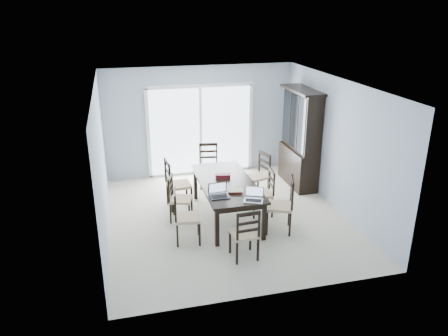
{
  "coord_description": "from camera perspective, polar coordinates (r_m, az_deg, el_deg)",
  "views": [
    {
      "loc": [
        -1.91,
        -7.4,
        3.92
      ],
      "look_at": [
        -0.05,
        0.0,
        1.03
      ],
      "focal_mm": 35.0,
      "sensor_mm": 36.0,
      "label": 1
    }
  ],
  "objects": [
    {
      "name": "floor",
      "position": [
        8.59,
        0.3,
        -6.42
      ],
      "size": [
        5.0,
        5.0,
        0.0
      ],
      "primitive_type": "plane",
      "color": "beige",
      "rests_on": "ground"
    },
    {
      "name": "ceiling",
      "position": [
        7.75,
        0.34,
        10.94
      ],
      "size": [
        5.0,
        5.0,
        0.0
      ],
      "primitive_type": "plane",
      "rotation": [
        3.14,
        0.0,
        0.0
      ],
      "color": "white",
      "rests_on": "back_wall"
    },
    {
      "name": "back_wall",
      "position": [
        10.42,
        -3.12,
        6.14
      ],
      "size": [
        4.5,
        0.02,
        2.6
      ],
      "primitive_type": "cube",
      "color": "#98A6B6",
      "rests_on": "floor"
    },
    {
      "name": "wall_left",
      "position": [
        7.86,
        -15.78,
        0.45
      ],
      "size": [
        0.02,
        5.0,
        2.6
      ],
      "primitive_type": "cube",
      "color": "#98A6B6",
      "rests_on": "floor"
    },
    {
      "name": "wall_right",
      "position": [
        8.88,
        14.55,
        2.9
      ],
      "size": [
        0.02,
        5.0,
        2.6
      ],
      "primitive_type": "cube",
      "color": "#98A6B6",
      "rests_on": "floor"
    },
    {
      "name": "balcony",
      "position": [
        11.75,
        -3.94,
        0.94
      ],
      "size": [
        4.5,
        2.0,
        0.1
      ],
      "primitive_type": "cube",
      "color": "gray",
      "rests_on": "ground"
    },
    {
      "name": "railing",
      "position": [
        12.51,
        -4.84,
        5.03
      ],
      "size": [
        4.5,
        0.06,
        1.1
      ],
      "primitive_type": "cube",
      "color": "#99999E",
      "rests_on": "balcony"
    },
    {
      "name": "dining_table",
      "position": [
        8.3,
        0.31,
        -2.29
      ],
      "size": [
        1.0,
        2.2,
        0.75
      ],
      "color": "black",
      "rests_on": "floor"
    },
    {
      "name": "china_hutch",
      "position": [
        9.92,
        9.91,
        3.73
      ],
      "size": [
        0.5,
        1.38,
        2.2
      ],
      "color": "black",
      "rests_on": "floor"
    },
    {
      "name": "sliding_door",
      "position": [
        10.45,
        -3.07,
        4.97
      ],
      "size": [
        2.52,
        0.05,
        2.18
      ],
      "color": "silver",
      "rests_on": "floor"
    },
    {
      "name": "chair_left_near",
      "position": [
        7.53,
        -5.52,
        -5.6
      ],
      "size": [
        0.48,
        0.47,
        1.11
      ],
      "rotation": [
        0.0,
        0.0,
        -1.7
      ],
      "color": "black",
      "rests_on": "floor"
    },
    {
      "name": "chair_left_mid",
      "position": [
        8.31,
        -6.28,
        -3.27
      ],
      "size": [
        0.51,
        0.5,
        1.05
      ],
      "rotation": [
        0.0,
        0.0,
        -1.88
      ],
      "color": "black",
      "rests_on": "floor"
    },
    {
      "name": "chair_left_far",
      "position": [
        8.77,
        -6.61,
        -1.4
      ],
      "size": [
        0.5,
        0.49,
        1.2
      ],
      "rotation": [
        0.0,
        0.0,
        -1.49
      ],
      "color": "black",
      "rests_on": "floor"
    },
    {
      "name": "chair_right_near",
      "position": [
        7.91,
        7.97,
        -4.03
      ],
      "size": [
        0.59,
        0.58,
        1.2
      ],
      "rotation": [
        0.0,
        0.0,
        1.23
      ],
      "color": "black",
      "rests_on": "floor"
    },
    {
      "name": "chair_right_mid",
      "position": [
        8.53,
        5.54,
        -2.54
      ],
      "size": [
        0.45,
        0.44,
        1.06
      ],
      "rotation": [
        0.0,
        0.0,
        1.46
      ],
      "color": "black",
      "rests_on": "floor"
    },
    {
      "name": "chair_right_far",
      "position": [
        9.34,
        4.74,
        -0.26
      ],
      "size": [
        0.53,
        0.52,
        1.1
      ],
      "rotation": [
        0.0,
        0.0,
        1.87
      ],
      "color": "black",
      "rests_on": "floor"
    },
    {
      "name": "chair_end_near",
      "position": [
        7.0,
        2.9,
        -8.01
      ],
      "size": [
        0.42,
        0.43,
        1.05
      ],
      "rotation": [
        0.0,
        0.0,
        0.05
      ],
      "color": "black",
      "rests_on": "floor"
    },
    {
      "name": "chair_end_far",
      "position": [
        9.87,
        -2.03,
        1.02
      ],
      "size": [
        0.49,
        0.5,
        1.12
      ],
      "rotation": [
        0.0,
        0.0,
        2.97
      ],
      "color": "black",
      "rests_on": "floor"
    },
    {
      "name": "laptop_dark",
      "position": [
        7.6,
        -0.58,
        -3.44
      ],
      "size": [
        0.35,
        0.25,
        0.23
      ],
      "rotation": [
        0.0,
        0.0,
        0.04
      ],
      "color": "black",
      "rests_on": "dining_table"
    },
    {
      "name": "laptop_silver",
      "position": [
        7.47,
        3.87,
        -3.94
      ],
      "size": [
        0.39,
        0.34,
        0.23
      ],
      "rotation": [
        0.0,
        0.0,
        -0.41
      ],
      "color": "#BBBBBD",
      "rests_on": "dining_table"
    },
    {
      "name": "book_stack",
      "position": [
        7.82,
        1.47,
        -3.01
      ],
      "size": [
        0.29,
        0.24,
        0.04
      ],
      "rotation": [
        0.0,
        0.0,
        -0.33
      ],
      "color": "maroon",
      "rests_on": "dining_table"
    },
    {
      "name": "cell_phone",
      "position": [
        7.61,
        3.0,
        -3.84
      ],
      "size": [
        0.11,
        0.09,
        0.01
      ],
      "primitive_type": "cube",
      "rotation": [
        0.0,
        0.0,
        -0.56
      ],
      "color": "black",
      "rests_on": "dining_table"
    },
    {
      "name": "game_box",
      "position": [
        8.45,
        -0.16,
        -1.03
      ],
      "size": [
        0.31,
        0.19,
        0.07
      ],
      "primitive_type": "cube",
      "rotation": [
        0.0,
        0.0,
        -0.19
      ],
      "color": "#55111C",
      "rests_on": "dining_table"
    },
    {
      "name": "hot_tub",
      "position": [
        11.45,
        -8.42,
        3.26
      ],
      "size": [
        2.13,
        1.92,
        1.05
      ],
      "rotation": [
        0.0,
        0.0,
        -0.06
      ],
      "color": "maroon",
      "rests_on": "balcony"
    }
  ]
}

